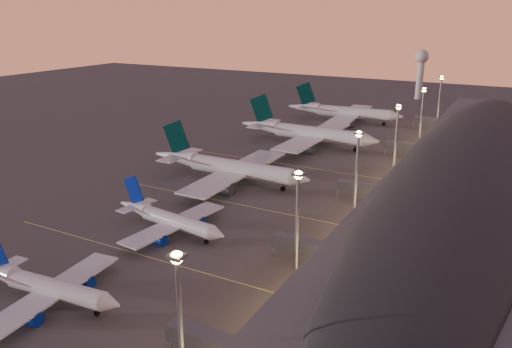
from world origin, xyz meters
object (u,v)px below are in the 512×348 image
object	(u,v)px
airliner_narrow_north	(169,219)
airliner_wide_mid	(307,133)
airliner_narrow_south	(45,286)
airliner_wide_near	(228,167)
airliner_wide_far	(344,112)
radar_tower	(421,66)

from	to	relation	value
airliner_narrow_north	airliner_wide_mid	world-z (taller)	airliner_wide_mid
airliner_narrow_south	airliner_wide_near	bearing A→B (deg)	89.48
airliner_wide_far	radar_tower	distance (m)	97.63
airliner_wide_far	airliner_narrow_south	bearing A→B (deg)	-91.76
airliner_wide_near	airliner_wide_far	xyz separation A→B (m)	(2.77, 113.76, 0.09)
airliner_wide_mid	radar_tower	distance (m)	150.85
airliner_narrow_south	airliner_narrow_north	xyz separation A→B (m)	(0.99, 39.04, 0.04)
airliner_narrow_north	radar_tower	distance (m)	251.90
airliner_wide_far	airliner_wide_near	bearing A→B (deg)	-94.40
airliner_wide_near	airliner_wide_mid	xyz separation A→B (m)	(4.48, 58.99, 0.34)
airliner_wide_near	airliner_wide_mid	distance (m)	59.16
airliner_wide_near	radar_tower	size ratio (longest dim) A/B	1.88
airliner_narrow_north	airliner_wide_mid	size ratio (longest dim) A/B	0.58
airliner_wide_mid	airliner_narrow_south	bearing A→B (deg)	-87.31
radar_tower	airliner_wide_mid	bearing A→B (deg)	-97.10
radar_tower	airliner_wide_far	bearing A→B (deg)	-102.15
airliner_narrow_south	airliner_wide_mid	size ratio (longest dim) A/B	0.57
airliner_narrow_south	airliner_narrow_north	bearing A→B (deg)	83.13
airliner_narrow_north	airliner_wide_far	distance (m)	156.85
airliner_narrow_south	airliner_wide_mid	bearing A→B (deg)	85.62
airliner_wide_mid	airliner_wide_far	distance (m)	54.80
airliner_narrow_south	radar_tower	distance (m)	290.85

